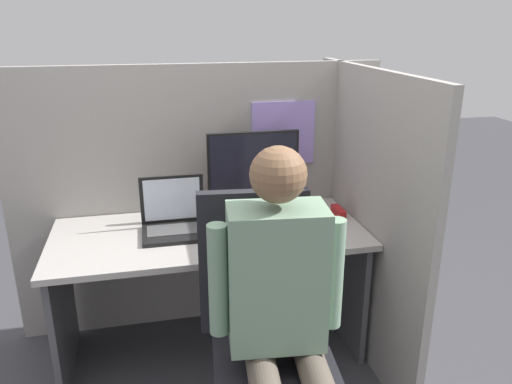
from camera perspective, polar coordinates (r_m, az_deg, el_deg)
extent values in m
cube|color=gray|center=(2.82, -6.36, -0.84)|extent=(2.04, 0.04, 1.49)
cube|color=#937AC6|center=(2.78, 3.13, 6.71)|extent=(0.36, 0.01, 0.35)
cube|color=#F4EA66|center=(2.81, 4.08, 5.27)|extent=(0.08, 0.01, 0.08)
cube|color=gray|center=(2.63, 12.28, -2.67)|extent=(0.04, 1.31, 1.49)
cube|color=#9E9993|center=(2.50, -5.35, -4.82)|extent=(1.54, 0.68, 0.03)
cube|color=#4C4C51|center=(2.69, -21.22, -12.78)|extent=(0.03, 0.58, 0.67)
cube|color=#4C4C51|center=(2.83, 10.01, -9.94)|extent=(0.03, 0.58, 0.67)
cube|color=red|center=(2.67, -0.27, -2.05)|extent=(0.31, 0.22, 0.06)
cylinder|color=black|center=(2.66, -0.28, -1.28)|extent=(0.20, 0.20, 0.01)
cylinder|color=black|center=(2.64, -0.28, -0.61)|extent=(0.04, 0.04, 0.05)
cube|color=black|center=(2.59, -0.31, 3.25)|extent=(0.48, 0.02, 0.34)
cube|color=black|center=(2.58, -0.24, 3.17)|extent=(0.46, 0.00, 0.31)
cube|color=black|center=(2.48, -9.24, -4.63)|extent=(0.31, 0.25, 0.02)
cube|color=#424242|center=(2.49, -9.28, -4.22)|extent=(0.27, 0.14, 0.00)
cube|color=black|center=(2.53, -9.58, -0.80)|extent=(0.31, 0.03, 0.25)
cube|color=silver|center=(2.53, -9.57, -0.84)|extent=(0.28, 0.02, 0.22)
ellipsoid|color=silver|center=(2.45, -4.98, -4.47)|extent=(0.06, 0.05, 0.04)
cube|color=#A31919|center=(2.71, 9.40, -2.25)|extent=(0.04, 0.13, 0.04)
cone|color=orange|center=(2.33, 0.56, -5.64)|extent=(0.05, 0.10, 0.05)
cylinder|color=green|center=(2.38, 0.22, -5.02)|extent=(0.03, 0.02, 0.03)
cube|color=black|center=(2.00, 2.21, -19.92)|extent=(0.51, 0.51, 0.07)
cube|color=black|center=(2.02, -0.32, -8.01)|extent=(0.44, 0.10, 0.61)
cylinder|color=brown|center=(1.84, 0.87, -20.45)|extent=(0.15, 0.36, 0.11)
cylinder|color=brown|center=(1.87, 6.71, -19.92)|extent=(0.15, 0.36, 0.11)
cube|color=gray|center=(1.77, 2.37, -9.70)|extent=(0.36, 0.24, 0.52)
sphere|color=brown|center=(1.63, 2.56, 1.99)|extent=(0.19, 0.19, 0.19)
cylinder|color=gray|center=(1.76, -4.35, -10.05)|extent=(0.07, 0.07, 0.42)
cylinder|color=gray|center=(1.81, 8.87, -9.24)|extent=(0.07, 0.07, 0.42)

